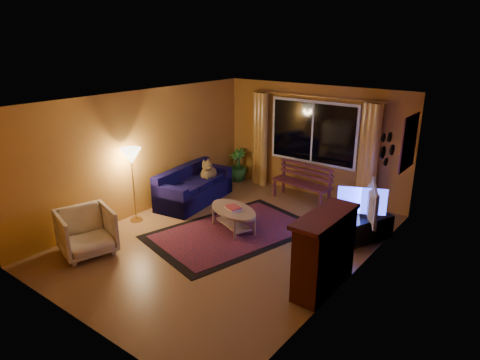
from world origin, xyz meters
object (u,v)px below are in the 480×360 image
Objects in this scene: bench at (301,192)px; armchair at (86,230)px; sofa at (194,185)px; tv_console at (365,229)px; floor_lamp at (133,185)px; coffee_table at (233,219)px.

bench is 4.59m from armchair.
sofa is (-1.84, -1.46, 0.18)m from bench.
tv_console is (3.53, 3.27, -0.21)m from armchair.
coffee_table is (1.80, 0.84, -0.52)m from floor_lamp.
sofa is 3.75m from tv_console.
sofa is at bearing -149.42° from tv_console.
bench is 1.17× the size of coffee_table.
armchair is 0.73× the size of coffee_table.
bench is 2.36m from sofa.
tv_console is at bearing -1.60° from sofa.
floor_lamp is (-0.42, 1.37, 0.31)m from armchair.
bench is 3.61m from floor_lamp.
armchair is at bearing -105.14° from bench.
tv_console is at bearing -22.32° from bench.
tv_console reaches higher than coffee_table.
sofa is 1.61× the size of coffee_table.
armchair is 0.80× the size of tv_console.
coffee_table is at bearing -14.83° from armchair.
floor_lamp reaches higher than armchair.
bench is 0.72× the size of sofa.
sofa is 2.83m from armchair.
tv_console is (3.95, 1.90, -0.52)m from floor_lamp.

